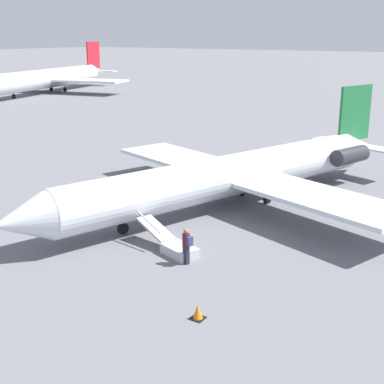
# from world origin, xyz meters

# --- Properties ---
(ground_plane) EXTENTS (600.00, 600.00, 0.00)m
(ground_plane) POSITION_xyz_m (0.00, 0.00, 0.00)
(ground_plane) COLOR slate
(airplane_main) EXTENTS (29.05, 22.52, 6.73)m
(airplane_main) POSITION_xyz_m (-0.88, 0.28, 2.01)
(airplane_main) COLOR silver
(airplane_main) RESTS_ON ground
(airplane_far_right) EXTENTS (37.71, 28.96, 8.78)m
(airplane_far_right) POSITION_xyz_m (-40.17, -60.22, 2.62)
(airplane_far_right) COLOR silver
(airplane_far_right) RESTS_ON ground
(boarding_stairs) EXTENTS (2.16, 4.13, 1.68)m
(boarding_stairs) POSITION_xyz_m (7.88, 1.52, 0.37)
(boarding_stairs) COLOR #B2B2B7
(boarding_stairs) RESTS_ON ground
(passenger) EXTENTS (0.42, 0.57, 1.74)m
(passenger) POSITION_xyz_m (8.61, 2.74, 1.00)
(passenger) COLOR #23232D
(passenger) RESTS_ON ground
(traffic_cone_near_stairs) EXTENTS (0.52, 0.52, 0.57)m
(traffic_cone_near_stairs) POSITION_xyz_m (12.53, 5.90, 0.27)
(traffic_cone_near_stairs) COLOR black
(traffic_cone_near_stairs) RESTS_ON ground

